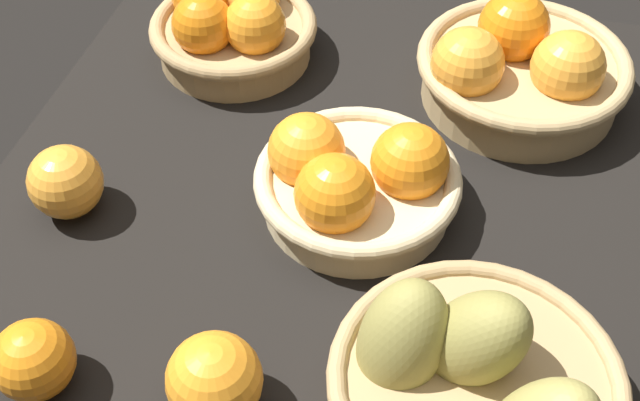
{
  "coord_description": "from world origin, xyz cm",
  "views": [
    {
      "loc": [
        59.14,
        15.66,
        69.44
      ],
      "look_at": [
        2.98,
        0.66,
        7.0
      ],
      "focal_mm": 47.8,
      "sensor_mm": 36.0,
      "label": 1
    }
  ],
  "objects_px": {
    "basket_far_right_pears": "(473,386)",
    "basket_center": "(355,180)",
    "basket_near_left": "(231,25)",
    "basket_far_left": "(520,68)",
    "loose_orange_side_gap": "(214,380)",
    "loose_orange_front_gap": "(33,360)",
    "loose_orange_back_gap": "(65,182)"
  },
  "relations": [
    {
      "from": "basket_center",
      "to": "basket_far_left",
      "type": "height_order",
      "value": "basket_far_left"
    },
    {
      "from": "basket_far_right_pears",
      "to": "loose_orange_side_gap",
      "type": "distance_m",
      "value": 0.22
    },
    {
      "from": "basket_near_left",
      "to": "basket_far_left",
      "type": "distance_m",
      "value": 0.35
    },
    {
      "from": "basket_center",
      "to": "basket_far_left",
      "type": "distance_m",
      "value": 0.26
    },
    {
      "from": "basket_far_right_pears",
      "to": "loose_orange_side_gap",
      "type": "xyz_separation_m",
      "value": [
        0.05,
        -0.21,
        -0.01
      ]
    },
    {
      "from": "basket_far_right_pears",
      "to": "loose_orange_back_gap",
      "type": "bearing_deg",
      "value": -107.06
    },
    {
      "from": "basket_near_left",
      "to": "loose_orange_side_gap",
      "type": "bearing_deg",
      "value": 17.35
    },
    {
      "from": "basket_far_right_pears",
      "to": "basket_far_left",
      "type": "height_order",
      "value": "basket_far_right_pears"
    },
    {
      "from": "basket_far_left",
      "to": "loose_orange_side_gap",
      "type": "height_order",
      "value": "basket_far_left"
    },
    {
      "from": "basket_center",
      "to": "basket_far_right_pears",
      "type": "bearing_deg",
      "value": 35.54
    },
    {
      "from": "basket_center",
      "to": "loose_orange_side_gap",
      "type": "distance_m",
      "value": 0.26
    },
    {
      "from": "loose_orange_back_gap",
      "to": "basket_near_left",
      "type": "bearing_deg",
      "value": 165.1
    },
    {
      "from": "basket_near_left",
      "to": "loose_orange_side_gap",
      "type": "xyz_separation_m",
      "value": [
        0.48,
        0.15,
        -0.0
      ]
    },
    {
      "from": "basket_near_left",
      "to": "loose_orange_front_gap",
      "type": "height_order",
      "value": "basket_near_left"
    },
    {
      "from": "basket_far_right_pears",
      "to": "loose_orange_back_gap",
      "type": "height_order",
      "value": "basket_far_right_pears"
    },
    {
      "from": "basket_far_right_pears",
      "to": "basket_center",
      "type": "bearing_deg",
      "value": -144.46
    },
    {
      "from": "basket_near_left",
      "to": "basket_far_left",
      "type": "relative_size",
      "value": 0.83
    },
    {
      "from": "basket_center",
      "to": "basket_far_right_pears",
      "type": "height_order",
      "value": "basket_far_right_pears"
    },
    {
      "from": "loose_orange_side_gap",
      "to": "loose_orange_front_gap",
      "type": "bearing_deg",
      "value": -83.1
    },
    {
      "from": "basket_far_left",
      "to": "loose_orange_side_gap",
      "type": "bearing_deg",
      "value": -23.07
    },
    {
      "from": "basket_center",
      "to": "loose_orange_back_gap",
      "type": "xyz_separation_m",
      "value": [
        0.08,
        -0.29,
        -0.0
      ]
    },
    {
      "from": "basket_far_right_pears",
      "to": "basket_far_left",
      "type": "relative_size",
      "value": 1.01
    },
    {
      "from": "basket_center",
      "to": "basket_far_left",
      "type": "relative_size",
      "value": 0.86
    },
    {
      "from": "basket_center",
      "to": "loose_orange_side_gap",
      "type": "height_order",
      "value": "basket_center"
    },
    {
      "from": "basket_near_left",
      "to": "loose_orange_back_gap",
      "type": "height_order",
      "value": "basket_near_left"
    },
    {
      "from": "basket_center",
      "to": "basket_near_left",
      "type": "distance_m",
      "value": 0.3
    },
    {
      "from": "basket_near_left",
      "to": "loose_orange_front_gap",
      "type": "xyz_separation_m",
      "value": [
        0.5,
        -0.01,
        -0.01
      ]
    },
    {
      "from": "basket_far_right_pears",
      "to": "basket_far_left",
      "type": "xyz_separation_m",
      "value": [
        -0.43,
        -0.01,
        -0.0
      ]
    },
    {
      "from": "loose_orange_back_gap",
      "to": "basket_far_left",
      "type": "bearing_deg",
      "value": 124.68
    },
    {
      "from": "loose_orange_front_gap",
      "to": "basket_far_left",
      "type": "bearing_deg",
      "value": 143.98
    },
    {
      "from": "basket_center",
      "to": "basket_near_left",
      "type": "bearing_deg",
      "value": -136.39
    },
    {
      "from": "loose_orange_side_gap",
      "to": "basket_far_right_pears",
      "type": "bearing_deg",
      "value": 102.5
    }
  ]
}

